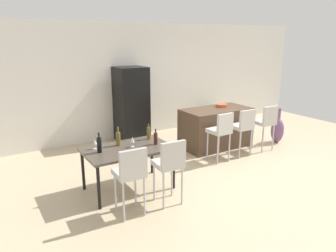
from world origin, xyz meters
The scene contains 19 objects.
ground_plane centered at (0.00, 0.00, 0.00)m, with size 10.00×10.00×0.00m, color #C6B28E.
back_wall centered at (0.00, 2.66, 1.45)m, with size 10.00×0.12×2.90m, color silver.
kitchen_island centered at (0.50, 0.72, 0.46)m, with size 1.62×0.85×0.92m, color #4C3828.
bar_chair_left centered at (-0.04, -0.08, 0.70)m, with size 0.41×0.41×1.05m.
bar_chair_middle centered at (0.58, -0.08, 0.70)m, with size 0.41×0.41×1.05m.
bar_chair_right centered at (1.29, -0.08, 0.70)m, with size 0.42×0.42×1.05m.
dining_table centered at (-2.20, -0.24, 0.68)m, with size 1.45×0.89×0.74m.
dining_chair_near centered at (-2.53, -1.05, 0.70)m, with size 0.41×0.41×1.05m.
dining_chair_far centered at (-1.88, -1.05, 0.70)m, with size 0.42×0.42×1.05m.
wine_bottle_end centered at (-1.71, -0.31, 0.85)m, with size 0.07×0.07×0.27m.
wine_bottle_left centered at (-2.67, -0.20, 0.87)m, with size 0.07×0.07×0.33m.
wine_bottle_right centered at (-2.28, -0.04, 0.86)m, with size 0.08×0.08×0.32m.
wine_bottle_near centered at (-1.68, 0.01, 0.86)m, with size 0.06×0.06×0.29m.
wine_glass_middle centered at (-2.11, -0.23, 0.86)m, with size 0.07×0.07×0.17m.
wine_glass_far centered at (-2.68, 0.00, 0.86)m, with size 0.07×0.07×0.17m.
refrigerator centered at (-0.97, 2.22, 0.92)m, with size 0.72×0.68×1.84m, color black.
fruit_bowl centered at (0.74, 0.82, 0.96)m, with size 0.26×0.26×0.07m, color #C6512D.
floor_vase centered at (2.01, 0.16, 0.32)m, with size 0.31×0.31×0.87m.
potted_plant centered at (1.71, 2.21, 0.37)m, with size 0.42×0.42×0.62m.
Camera 1 is at (-4.25, -4.84, 2.49)m, focal length 34.00 mm.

